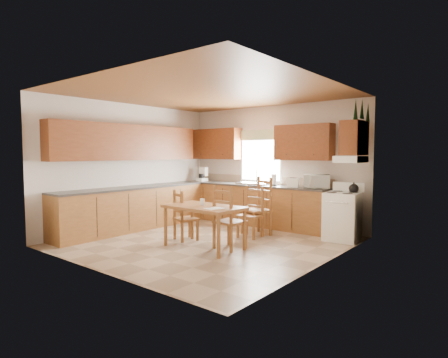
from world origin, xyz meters
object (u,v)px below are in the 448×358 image
Objects in this scene: stove at (342,217)px; chair_near_right at (230,217)px; chair_far_right at (256,206)px; microwave at (317,181)px; dining_table at (204,227)px; chair_far_left at (250,212)px; chair_near_left at (186,215)px.

stove is 2.21m from chair_near_right.
chair_near_right is 1.22m from chair_far_right.
dining_table is (-1.00, -2.30, -0.70)m from microwave.
chair_near_right is (0.38, 0.24, 0.17)m from dining_table.
stove is 2.62m from dining_table.
chair_far_left is 0.28m from chair_far_right.
stove is 1.72m from chair_far_left.
stove is 1.87× the size of microwave.
dining_table is 0.48m from chair_near_right.
chair_near_right is 0.95m from chair_far_left.
stove is at bearing 43.94° from chair_far_right.
dining_table is 0.70m from chair_near_left.
microwave is 0.44× the size of chair_near_right.
chair_near_left reaches higher than dining_table.
dining_table is 1.46× the size of chair_near_left.
chair_far_left is (0.81, 0.94, 0.02)m from chair_near_left.
stove is at bearing -45.87° from microwave.
chair_far_right is at bearing 94.54° from chair_far_left.
chair_far_right is (0.12, 1.43, 0.21)m from dining_table.
chair_far_right is (0.77, 1.21, 0.10)m from chair_near_left.
dining_table is 1.27× the size of chair_near_right.
stove is at bearing -120.17° from chair_near_right.
chair_near_left is 1.44m from chair_far_right.
dining_table is (-1.64, -2.05, -0.07)m from stove.
microwave is at bearing 66.33° from chair_far_right.
microwave is (-0.64, 0.25, 0.62)m from stove.
chair_near_left is (-0.65, 0.22, 0.10)m from dining_table.
microwave is 2.21m from chair_near_right.
chair_far_right is at bearing -103.07° from chair_near_left.
microwave reaches higher than chair_far_right.
microwave is 2.60m from dining_table.
chair_near_left is at bearing -135.13° from chair_far_left.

